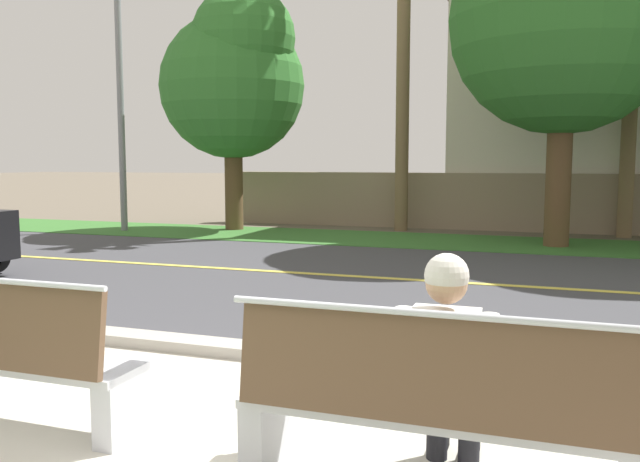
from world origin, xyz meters
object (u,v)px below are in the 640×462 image
Objects in this scene: streetlamp at (124,61)px; shade_tree_left at (573,0)px; bench_right at (433,411)px; shade_tree_far_left at (235,75)px; seated_person_white at (448,361)px.

shade_tree_left is (10.06, 0.05, 0.65)m from streetlamp.
bench_right is 0.28× the size of shade_tree_left.
streetlamp reaches higher than bench_right.
streetlamp reaches higher than shade_tree_far_left.
seated_person_white is 0.17× the size of streetlamp.
shade_tree_left reaches higher than shade_tree_far_left.
streetlamp is 10.08m from shade_tree_left.
shade_tree_left is at bearing 85.92° from seated_person_white.
seated_person_white is at bearing -58.84° from shade_tree_far_left.
shade_tree_left is (0.79, 10.61, 4.27)m from bench_right.
streetlamp is 1.24× the size of shade_tree_far_left.
seated_person_white is 0.17× the size of shade_tree_left.
bench_right is at bearing -59.38° from shade_tree_far_left.
shade_tree_far_left is 0.79× the size of shade_tree_left.
shade_tree_left reaches higher than streetlamp.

